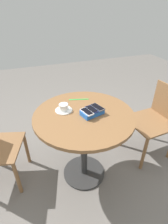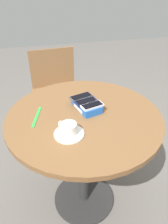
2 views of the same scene
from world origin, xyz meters
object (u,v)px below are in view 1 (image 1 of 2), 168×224
(round_table, at_px, (84,128))
(phone_box, at_px, (92,112))
(phone_white, at_px, (87,112))
(phone_gray, at_px, (97,107))
(phone_navy, at_px, (92,109))
(saucer, at_px, (64,110))
(coffee_cup, at_px, (64,107))
(lanyard_strap, at_px, (79,99))
(chair_far_side, at_px, (155,120))

(round_table, distance_m, phone_box, 0.19)
(round_table, height_order, phone_white, phone_white)
(round_table, bearing_deg, phone_gray, 175.06)
(phone_box, xyz_separation_m, phone_navy, (0.00, -0.00, 0.03))
(phone_box, distance_m, saucer, 0.26)
(phone_gray, height_order, coffee_cup, coffee_cup)
(lanyard_strap, bearing_deg, coffee_cup, 37.96)
(round_table, height_order, phone_gray, phone_gray)
(saucer, relative_size, coffee_cup, 1.57)
(phone_navy, xyz_separation_m, phone_white, (0.05, 0.02, 0.00))
(phone_navy, bearing_deg, round_table, -24.05)
(phone_navy, bearing_deg, chair_far_side, -173.92)
(round_table, distance_m, lanyard_strap, 0.31)
(phone_box, bearing_deg, coffee_cup, -34.01)
(phone_navy, xyz_separation_m, lanyard_strap, (0.02, -0.29, -0.05))
(phone_box, height_order, lanyard_strap, phone_box)
(phone_gray, bearing_deg, phone_box, 18.18)
(round_table, xyz_separation_m, phone_navy, (-0.06, 0.03, 0.21))
(round_table, distance_m, phone_white, 0.21)
(round_table, distance_m, chair_far_side, 0.91)
(phone_box, xyz_separation_m, saucer, (0.22, -0.14, -0.02))
(round_table, xyz_separation_m, coffee_cup, (0.15, -0.12, 0.19))
(phone_navy, height_order, chair_far_side, chair_far_side)
(phone_box, xyz_separation_m, phone_white, (0.06, 0.02, 0.03))
(round_table, relative_size, phone_gray, 6.00)
(phone_white, bearing_deg, phone_gray, -160.90)
(round_table, distance_m, phone_gray, 0.24)
(phone_box, height_order, phone_navy, phone_navy)
(phone_gray, relative_size, coffee_cup, 1.52)
(coffee_cup, bearing_deg, phone_navy, 145.90)
(round_table, bearing_deg, phone_white, 98.74)
(phone_white, bearing_deg, phone_navy, -156.06)
(phone_box, bearing_deg, chair_far_side, -173.71)
(saucer, bearing_deg, phone_gray, 155.58)
(phone_gray, distance_m, lanyard_strap, 0.29)
(phone_gray, bearing_deg, phone_white, 19.10)
(coffee_cup, xyz_separation_m, chair_far_side, (-1.05, 0.05, -0.36))
(phone_navy, distance_m, coffee_cup, 0.26)
(phone_navy, height_order, phone_white, phone_white)
(round_table, height_order, coffee_cup, coffee_cup)
(chair_far_side, bearing_deg, phone_gray, 5.37)
(phone_box, bearing_deg, phone_gray, -161.82)
(phone_box, distance_m, phone_gray, 0.07)
(saucer, relative_size, lanyard_strap, 0.79)
(round_table, xyz_separation_m, phone_gray, (-0.12, 0.01, 0.21))
(phone_white, bearing_deg, lanyard_strap, -96.12)
(round_table, xyz_separation_m, lanyard_strap, (-0.04, -0.27, 0.16))
(phone_box, distance_m, chair_far_side, 0.90)
(phone_white, relative_size, chair_far_side, 0.16)
(lanyard_strap, xyz_separation_m, chair_far_side, (-0.85, 0.20, -0.32))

